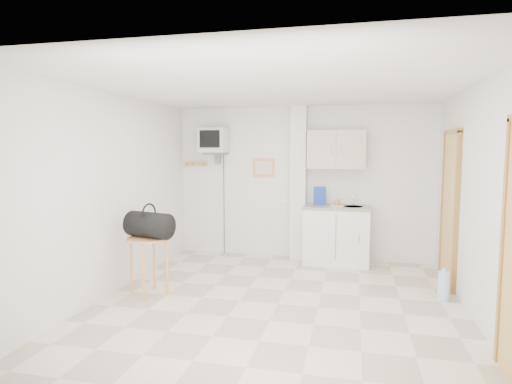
% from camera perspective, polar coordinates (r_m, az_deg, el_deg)
% --- Properties ---
extents(ground, '(4.50, 4.50, 0.00)m').
position_cam_1_polar(ground, '(5.17, 2.95, -14.69)').
color(ground, beige).
rests_on(ground, ground).
extents(room_envelope, '(4.24, 4.54, 2.55)m').
position_cam_1_polar(room_envelope, '(4.91, 5.98, 2.60)').
color(room_envelope, white).
rests_on(room_envelope, ground).
extents(kitchenette, '(1.03, 0.58, 2.10)m').
position_cam_1_polar(kitchenette, '(6.85, 10.68, -2.76)').
color(kitchenette, white).
rests_on(kitchenette, ground).
extents(crt_television, '(0.44, 0.45, 2.15)m').
position_cam_1_polar(crt_television, '(7.17, -5.62, 6.75)').
color(crt_television, slate).
rests_on(crt_television, ground).
extents(round_table, '(0.53, 0.53, 0.72)m').
position_cam_1_polar(round_table, '(5.46, -14.14, -7.17)').
color(round_table, tan).
rests_on(round_table, ground).
extents(duffel_bag, '(0.64, 0.46, 0.43)m').
position_cam_1_polar(duffel_bag, '(5.39, -14.04, -4.24)').
color(duffel_bag, black).
rests_on(duffel_bag, round_table).
extents(water_bottle, '(0.13, 0.13, 0.40)m').
position_cam_1_polar(water_bottle, '(5.69, 23.71, -11.37)').
color(water_bottle, '#B2D7F7').
rests_on(water_bottle, ground).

